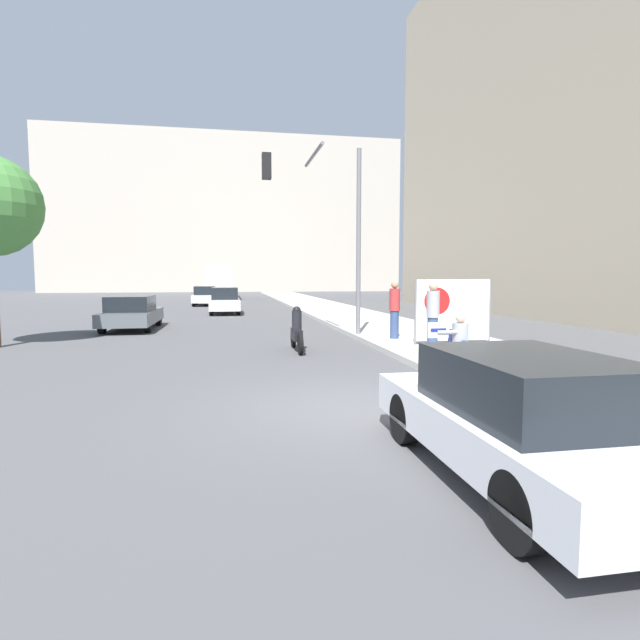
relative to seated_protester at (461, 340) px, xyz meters
The scene contains 15 objects.
ground_plane 3.43m from the seated_protester, 146.21° to the right, with size 160.00×160.00×0.00m, color #4F4F51.
sidewalk_curb 13.27m from the seated_protester, 83.01° to the left, with size 4.23×90.00×0.16m, color beige.
building_backdrop_far 71.41m from the seated_protester, 93.87° to the left, with size 52.00×12.00×23.03m.
building_backdrop_right 24.53m from the seated_protester, 46.27° to the left, with size 10.00×32.00×23.65m.
seated_protester is the anchor object (origin of this frame).
jogger_on_sidewalk 2.98m from the seated_protester, 78.21° to the left, with size 0.34×0.34×1.85m.
pedestrian_behind 5.72m from the seated_protester, 85.08° to the left, with size 0.34×0.34×1.85m.
protest_banner 4.55m from the seated_protester, 67.06° to the left, with size 2.41×0.06×1.91m.
traffic_light_pole 8.17m from the seated_protester, 101.41° to the left, with size 3.38×3.15×6.34m.
parked_car_curbside 5.29m from the seated_protester, 109.59° to the right, with size 1.76×4.19×1.36m.
car_on_road_nearest 14.64m from the seated_protester, 126.37° to the left, with size 1.89×4.76×1.39m.
car_on_road_midblock 20.68m from the seated_protester, 103.96° to the left, with size 1.71×4.17×1.55m.
car_on_road_distant 30.00m from the seated_protester, 102.59° to the left, with size 1.77×4.46×1.46m.
city_bus_on_road 42.17m from the seated_protester, 97.66° to the left, with size 2.48×11.94×3.34m.
motorcycle_on_road 5.43m from the seated_protester, 121.56° to the left, with size 0.28×2.14×1.31m.
Camera 1 is at (-1.99, -7.77, 2.14)m, focal length 28.00 mm.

